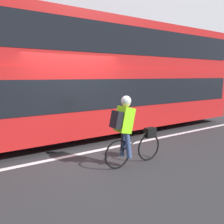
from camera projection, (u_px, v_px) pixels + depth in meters
ground_plane at (85, 156)px, 5.45m from camera, size 80.00×80.00×0.00m
road_center_line at (82, 153)px, 5.59m from camera, size 50.00×0.14×0.01m
sidewalk_curb at (33, 117)px, 10.25m from camera, size 60.00×2.50×0.14m
building_facade at (21, 22)px, 10.68m from camera, size 60.00×0.30×9.16m
bus at (97, 74)px, 7.19m from camera, size 10.89×2.42×3.64m
cyclist_on_bike at (128, 129)px, 4.70m from camera, size 1.51×0.32×1.56m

